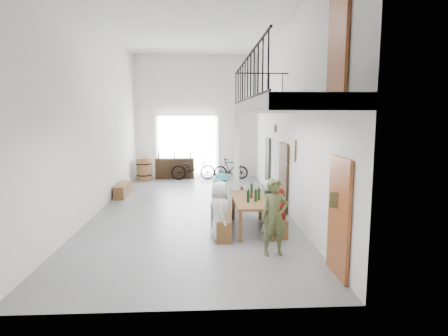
{
  "coord_description": "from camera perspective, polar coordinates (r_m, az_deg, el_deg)",
  "views": [
    {
      "loc": [
        0.37,
        -11.1,
        2.8
      ],
      "look_at": [
        0.93,
        -0.5,
        1.31
      ],
      "focal_mm": 30.0,
      "sensor_mm": 36.0,
      "label": 1
    }
  ],
  "objects": [
    {
      "name": "tasting_table",
      "position": [
        9.25,
        4.17,
        -5.14
      ],
      "size": [
        0.89,
        2.13,
        0.79
      ],
      "rotation": [
        0.0,
        0.0,
        0.01
      ],
      "color": "brown",
      "rests_on": "ground"
    },
    {
      "name": "guest_right_c",
      "position": [
        9.98,
        6.67,
        -5.05
      ],
      "size": [
        0.53,
        0.64,
        1.12
      ],
      "primitive_type": "imported",
      "rotation": [
        0.0,
        0.0,
        -1.93
      ],
      "color": "silver",
      "rests_on": "ground"
    },
    {
      "name": "oak_barrel",
      "position": [
        16.61,
        -12.08,
        -0.19
      ],
      "size": [
        0.67,
        0.67,
        0.98
      ],
      "color": "#98683A",
      "rests_on": "ground"
    },
    {
      "name": "guest_right_a",
      "position": [
        8.78,
        8.58,
        -6.78
      ],
      "size": [
        0.45,
        0.73,
        1.16
      ],
      "primitive_type": "imported",
      "rotation": [
        0.0,
        0.0,
        -1.83
      ],
      "color": "#A4231C",
      "rests_on": "ground"
    },
    {
      "name": "bench_wall",
      "position": [
        9.56,
        7.78,
        -7.82
      ],
      "size": [
        0.27,
        1.85,
        0.43
      ],
      "primitive_type": "cube",
      "rotation": [
        0.0,
        0.0,
        0.02
      ],
      "color": "brown",
      "rests_on": "ground"
    },
    {
      "name": "guest_right_b",
      "position": [
        9.46,
        7.19,
        -6.16
      ],
      "size": [
        0.52,
        0.98,
        1.0
      ],
      "primitive_type": "imported",
      "rotation": [
        0.0,
        0.0,
        -1.32
      ],
      "color": "black",
      "rests_on": "ground"
    },
    {
      "name": "floor",
      "position": [
        11.45,
        -4.82,
        -6.21
      ],
      "size": [
        12.0,
        12.0,
        0.0
      ],
      "primitive_type": "plane",
      "color": "slate",
      "rests_on": "ground"
    },
    {
      "name": "guest_left_c",
      "position": [
        9.68,
        -0.77,
        -5.15
      ],
      "size": [
        0.66,
        0.72,
        1.21
      ],
      "primitive_type": "imported",
      "rotation": [
        0.0,
        0.0,
        1.14
      ],
      "color": "silver",
      "rests_on": "ground"
    },
    {
      "name": "tableware",
      "position": [
        9.22,
        4.3,
        -3.72
      ],
      "size": [
        0.56,
        1.08,
        0.35
      ],
      "color": "black",
      "rests_on": "tasting_table"
    },
    {
      "name": "bicycle_near",
      "position": [
        16.49,
        -4.72,
        -0.06
      ],
      "size": [
        1.94,
        0.74,
        1.01
      ],
      "primitive_type": "imported",
      "rotation": [
        0.0,
        0.0,
        1.61
      ],
      "color": "black",
      "rests_on": "ground"
    },
    {
      "name": "guest_left_d",
      "position": [
        9.99,
        -0.37,
        -4.43
      ],
      "size": [
        0.51,
        0.86,
        1.31
      ],
      "primitive_type": "imported",
      "rotation": [
        0.0,
        0.0,
        1.54
      ],
      "color": "#26717F",
      "rests_on": "ground"
    },
    {
      "name": "room_walls",
      "position": [
        11.13,
        -5.04,
        11.82
      ],
      "size": [
        12.0,
        12.0,
        12.0
      ],
      "color": "white",
      "rests_on": "ground"
    },
    {
      "name": "serving_counter",
      "position": [
        16.97,
        -7.5,
        -0.05
      ],
      "size": [
        1.74,
        0.57,
        0.91
      ],
      "primitive_type": "cube",
      "rotation": [
        0.0,
        0.0,
        0.05
      ],
      "color": "#3C2614",
      "rests_on": "ground"
    },
    {
      "name": "gateway_portal",
      "position": [
        17.12,
        -5.6,
        3.24
      ],
      "size": [
        2.8,
        0.08,
        2.8
      ],
      "primitive_type": "cube",
      "color": "white",
      "rests_on": "ground"
    },
    {
      "name": "bench_inner",
      "position": [
        9.29,
        0.04,
        -8.01
      ],
      "size": [
        0.45,
        2.12,
        0.48
      ],
      "primitive_type": "cube",
      "rotation": [
        0.0,
        0.0,
        -0.06
      ],
      "color": "brown",
      "rests_on": "ground"
    },
    {
      "name": "side_bench",
      "position": [
        13.67,
        -15.11,
        -3.18
      ],
      "size": [
        0.35,
        1.57,
        0.44
      ],
      "primitive_type": "cube",
      "rotation": [
        0.0,
        0.0,
        0.0
      ],
      "color": "brown",
      "rests_on": "ground"
    },
    {
      "name": "bicycle_far",
      "position": [
        16.61,
        1.05,
        -0.13
      ],
      "size": [
        1.56,
        0.59,
        0.92
      ],
      "primitive_type": "imported",
      "rotation": [
        0.0,
        0.0,
        1.46
      ],
      "color": "black",
      "rests_on": "ground"
    },
    {
      "name": "counter_bottles",
      "position": [
        16.89,
        -7.53,
        1.94
      ],
      "size": [
        1.47,
        0.18,
        0.28
      ],
      "color": "black",
      "rests_on": "serving_counter"
    },
    {
      "name": "right_wall_decor",
      "position": [
        9.58,
        11.06,
        1.47
      ],
      "size": [
        0.07,
        8.28,
        5.07
      ],
      "color": "brown",
      "rests_on": "ground"
    },
    {
      "name": "host_standing",
      "position": [
        7.64,
        7.68,
        -7.42
      ],
      "size": [
        0.61,
        0.44,
        1.57
      ],
      "primitive_type": "imported",
      "rotation": [
        0.0,
        0.0,
        0.12
      ],
      "color": "#4D5731",
      "rests_on": "ground"
    },
    {
      "name": "guest_left_b",
      "position": [
        9.02,
        -0.68,
        -5.83
      ],
      "size": [
        0.43,
        0.54,
        1.3
      ],
      "primitive_type": "imported",
      "rotation": [
        0.0,
        0.0,
        1.29
      ],
      "color": "#26717F",
      "rests_on": "ground"
    },
    {
      "name": "potted_plant",
      "position": [
        12.42,
        6.7,
        -4.0
      ],
      "size": [
        0.43,
        0.37,
        0.47
      ],
      "primitive_type": "imported",
      "rotation": [
        0.0,
        0.0,
        0.0
      ],
      "color": "#1D4717",
      "rests_on": "ground"
    },
    {
      "name": "balcony",
      "position": [
        8.13,
        8.47,
        9.02
      ],
      "size": [
        1.52,
        5.62,
        4.0
      ],
      "color": "silver",
      "rests_on": "ground"
    },
    {
      "name": "guest_left_a",
      "position": [
        8.45,
        -0.62,
        -6.58
      ],
      "size": [
        0.47,
        0.69,
        1.36
      ],
      "primitive_type": "imported",
      "rotation": [
        0.0,
        0.0,
        1.64
      ],
      "color": "silver",
      "rests_on": "ground"
    }
  ]
}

